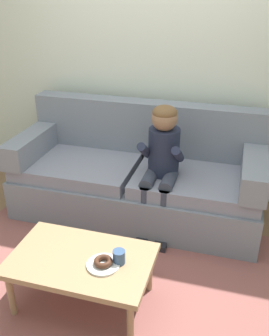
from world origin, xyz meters
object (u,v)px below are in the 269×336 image
mug (119,257)px  toy_controller (33,248)px  couch (138,177)px  person_child (162,158)px  donut (103,261)px  coffee_table (81,263)px

mug → toy_controller: size_ratio=0.40×
couch → person_child: size_ratio=1.99×
donut → toy_controller: size_ratio=0.53×
person_child → toy_controller: (-0.91, -0.62, -0.65)m
coffee_table → person_child: person_child is taller
mug → couch: bearing=100.0°
person_child → couch: bearing=140.6°
donut → person_child: bearing=82.7°
coffee_table → mug: size_ratio=10.22×
couch → donut: couch is taller
donut → toy_controller: 0.97m
couch → person_child: bearing=-39.4°
couch → toy_controller: bearing=-128.3°
couch → coffee_table: size_ratio=2.38×
coffee_table → toy_controller: (-0.62, 0.39, -0.32)m
mug → toy_controller: bearing=157.0°
mug → coffee_table: bearing=-174.2°
person_child → coffee_table: bearing=-106.4°
coffee_table → person_child: bearing=73.6°
couch → mug: (0.21, -1.20, 0.08)m
person_child → toy_controller: size_ratio=4.87×
coffee_table → donut: size_ratio=7.67×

